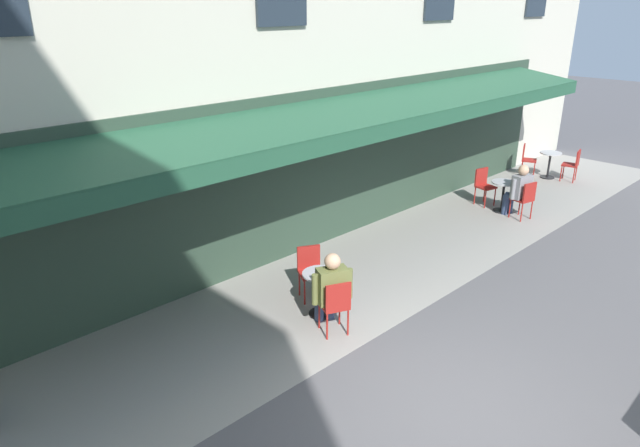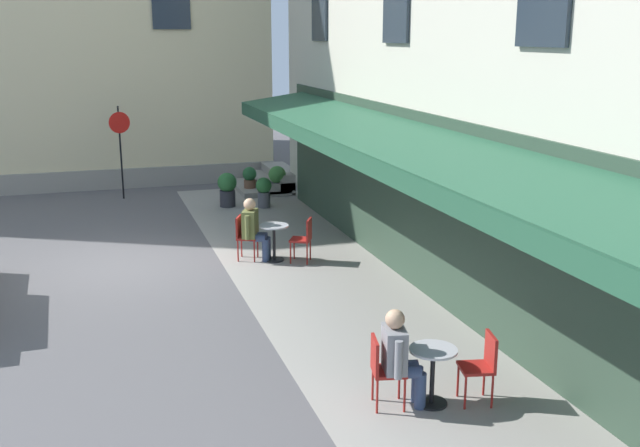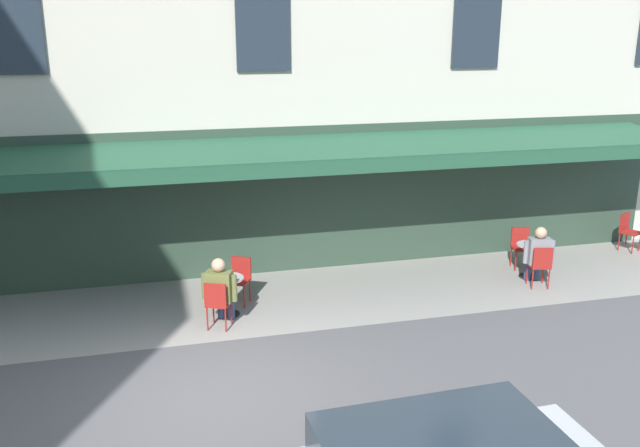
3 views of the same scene
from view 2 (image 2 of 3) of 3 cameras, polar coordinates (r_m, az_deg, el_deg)
ground_plane at (r=15.40m, az=-14.45°, el=-3.14°), size 70.00×70.00×0.00m
sidewalk_cafe_terrace at (r=12.96m, az=1.71°, el=-6.00°), size 20.50×3.20×0.01m
back_alley_steps at (r=22.36m, az=-3.72°, el=3.32°), size 2.40×1.75×0.60m
cafe_table_near_entrance at (r=9.47m, az=8.65°, el=-10.92°), size 0.60×0.60×0.75m
cafe_chair_red_corner_left at (r=9.32m, az=4.82°, el=-10.85°), size 0.48×0.48×0.91m
cafe_chair_red_back_row at (r=9.61m, az=12.39°, el=-10.35°), size 0.48×0.48×0.91m
cafe_table_mid_terrace at (r=15.14m, az=-3.55°, el=-1.07°), size 0.60×0.60×0.75m
cafe_chair_red_by_window at (r=15.25m, az=-5.90°, el=-0.79°), size 0.53×0.53×0.91m
cafe_chair_red_under_awning at (r=14.99m, az=-1.21°, el=-0.98°), size 0.54×0.54×0.91m
seated_patron_in_grey at (r=9.30m, az=6.16°, el=-9.99°), size 0.63×0.58×1.28m
seated_companion_in_olive at (r=15.16m, az=-5.12°, el=-0.28°), size 0.61×0.62×1.29m
no_parking_sign at (r=21.37m, az=-15.13°, el=6.56°), size 0.16×0.57×2.60m
potted_plant_by_steps at (r=21.36m, az=-3.30°, el=3.38°), size 0.50×0.50×0.85m
potted_plant_entrance_left at (r=19.87m, az=-4.34°, el=2.52°), size 0.43×0.43×0.81m
potted_plant_under_sign at (r=20.04m, az=-7.14°, el=2.71°), size 0.52×0.52×0.92m
potted_plant_mid_terrace at (r=21.75m, az=-5.43°, el=3.44°), size 0.41×0.41×0.77m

